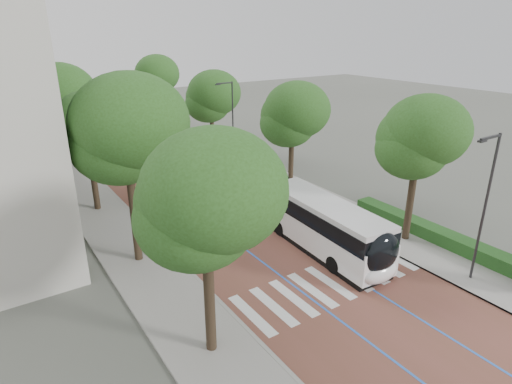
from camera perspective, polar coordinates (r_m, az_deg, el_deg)
ground at (r=23.11m, az=11.14°, el=-13.06°), size 160.00×160.00×0.00m
road at (r=56.44m, az=-18.62°, el=6.88°), size 11.00×140.00×0.02m
sidewalk_left at (r=55.04m, az=-26.13°, el=5.53°), size 4.00×140.00×0.12m
sidewalk_right at (r=58.74m, az=-11.57°, el=8.14°), size 4.00×140.00×0.12m
kerb_left at (r=55.30m, az=-24.20°, el=5.90°), size 0.20×140.00×0.14m
kerb_right at (r=58.07m, az=-13.30°, el=7.85°), size 0.20×140.00×0.14m
zebra_crossing at (r=23.79m, az=9.79°, el=-11.78°), size 10.55×3.60×0.01m
lane_line_left at (r=56.06m, az=-20.19°, el=6.61°), size 0.12×126.00×0.01m
lane_line_right at (r=56.85m, az=-17.08°, el=7.17°), size 0.12×126.00×0.01m
hedge at (r=29.31m, az=24.11°, el=-5.70°), size 1.20×14.00×0.80m
streetlight_near at (r=24.35m, az=28.23°, el=-0.70°), size 1.82×0.20×8.00m
streetlight_far at (r=41.54m, az=-3.34°, el=9.96°), size 1.82×0.20×8.00m
lamp_post_left at (r=24.20m, az=-12.33°, el=-0.48°), size 0.14×0.14×8.00m
trees_left at (r=39.47m, az=-24.30°, el=10.60°), size 6.30×60.69×10.24m
trees_right at (r=44.26m, az=-4.06°, el=12.35°), size 5.99×47.52×8.93m
lead_bus at (r=28.88m, az=4.33°, el=-1.77°), size 3.52×18.51×3.20m
bus_queued_0 at (r=41.50m, az=-9.62°, el=5.15°), size 2.72×12.44×3.20m
bus_queued_1 at (r=53.33m, az=-15.45°, el=8.23°), size 2.76×12.44×3.20m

